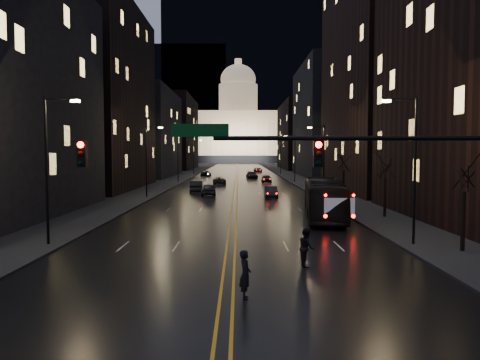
{
  "coord_description": "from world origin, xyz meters",
  "views": [
    {
      "loc": [
        0.49,
        -17.86,
        5.66
      ],
      "look_at": [
        0.55,
        13.52,
        3.8
      ],
      "focal_mm": 35.0,
      "sensor_mm": 36.0,
      "label": 1
    }
  ],
  "objects_px": {
    "receding_car_a": "(271,192)",
    "pedestrian_a": "(245,275)",
    "oncoming_car_b": "(196,187)",
    "oncoming_car_a": "(209,190)",
    "pedestrian_b": "(307,247)",
    "bus": "(324,199)",
    "traffic_signal": "(381,167)"
  },
  "relations": [
    {
      "from": "bus",
      "to": "receding_car_a",
      "type": "xyz_separation_m",
      "value": [
        -3.23,
        18.66,
        -1.0
      ]
    },
    {
      "from": "oncoming_car_b",
      "to": "receding_car_a",
      "type": "height_order",
      "value": "oncoming_car_b"
    },
    {
      "from": "traffic_signal",
      "to": "pedestrian_a",
      "type": "relative_size",
      "value": 9.04
    },
    {
      "from": "bus",
      "to": "pedestrian_a",
      "type": "relative_size",
      "value": 6.46
    },
    {
      "from": "oncoming_car_b",
      "to": "receding_car_a",
      "type": "bearing_deg",
      "value": 137.12
    },
    {
      "from": "receding_car_a",
      "to": "pedestrian_a",
      "type": "xyz_separation_m",
      "value": [
        -3.72,
        -40.15,
        0.24
      ]
    },
    {
      "from": "receding_car_a",
      "to": "oncoming_car_b",
      "type": "bearing_deg",
      "value": 142.04
    },
    {
      "from": "oncoming_car_a",
      "to": "pedestrian_b",
      "type": "distance_m",
      "value": 38.68
    },
    {
      "from": "receding_car_a",
      "to": "oncoming_car_a",
      "type": "bearing_deg",
      "value": 159.29
    },
    {
      "from": "pedestrian_a",
      "to": "pedestrian_b",
      "type": "height_order",
      "value": "pedestrian_b"
    },
    {
      "from": "bus",
      "to": "oncoming_car_b",
      "type": "distance_m",
      "value": 29.55
    },
    {
      "from": "oncoming_car_b",
      "to": "receding_car_a",
      "type": "xyz_separation_m",
      "value": [
        10.02,
        -7.74,
        -0.12
      ]
    },
    {
      "from": "traffic_signal",
      "to": "pedestrian_a",
      "type": "xyz_separation_m",
      "value": [
        -5.18,
        -0.13,
        -4.15
      ]
    },
    {
      "from": "oncoming_car_a",
      "to": "pedestrian_a",
      "type": "bearing_deg",
      "value": 92.18
    },
    {
      "from": "pedestrian_b",
      "to": "receding_car_a",
      "type": "bearing_deg",
      "value": -3.88
    },
    {
      "from": "oncoming_car_a",
      "to": "oncoming_car_b",
      "type": "xyz_separation_m",
      "value": [
        -2.08,
        4.78,
        0.04
      ]
    },
    {
      "from": "oncoming_car_b",
      "to": "pedestrian_a",
      "type": "distance_m",
      "value": 48.3
    },
    {
      "from": "bus",
      "to": "pedestrian_a",
      "type": "bearing_deg",
      "value": -101.41
    },
    {
      "from": "oncoming_car_a",
      "to": "pedestrian_a",
      "type": "xyz_separation_m",
      "value": [
        4.21,
        -43.11,
        0.15
      ]
    },
    {
      "from": "receding_car_a",
      "to": "pedestrian_a",
      "type": "distance_m",
      "value": 40.33
    },
    {
      "from": "traffic_signal",
      "to": "oncoming_car_a",
      "type": "distance_m",
      "value": 44.21
    },
    {
      "from": "pedestrian_a",
      "to": "pedestrian_b",
      "type": "distance_m",
      "value": 6.0
    },
    {
      "from": "pedestrian_a",
      "to": "bus",
      "type": "bearing_deg",
      "value": -20.07
    },
    {
      "from": "oncoming_car_a",
      "to": "receding_car_a",
      "type": "xyz_separation_m",
      "value": [
        7.94,
        -2.96,
        -0.09
      ]
    },
    {
      "from": "oncoming_car_a",
      "to": "pedestrian_b",
      "type": "height_order",
      "value": "pedestrian_b"
    },
    {
      "from": "receding_car_a",
      "to": "pedestrian_b",
      "type": "xyz_separation_m",
      "value": [
        -0.62,
        -35.02,
        0.24
      ]
    },
    {
      "from": "oncoming_car_a",
      "to": "pedestrian_a",
      "type": "height_order",
      "value": "pedestrian_a"
    },
    {
      "from": "oncoming_car_a",
      "to": "receding_car_a",
      "type": "relative_size",
      "value": 1.08
    },
    {
      "from": "traffic_signal",
      "to": "pedestrian_a",
      "type": "distance_m",
      "value": 6.64
    },
    {
      "from": "oncoming_car_a",
      "to": "pedestrian_b",
      "type": "bearing_deg",
      "value": 97.51
    },
    {
      "from": "traffic_signal",
      "to": "receding_car_a",
      "type": "relative_size",
      "value": 3.96
    },
    {
      "from": "traffic_signal",
      "to": "pedestrian_b",
      "type": "distance_m",
      "value": 6.82
    }
  ]
}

